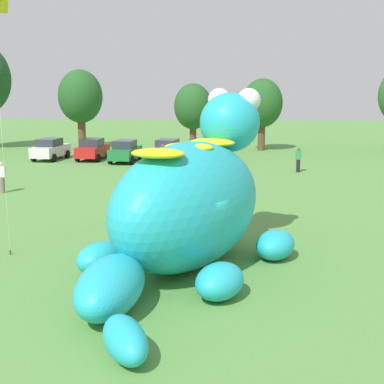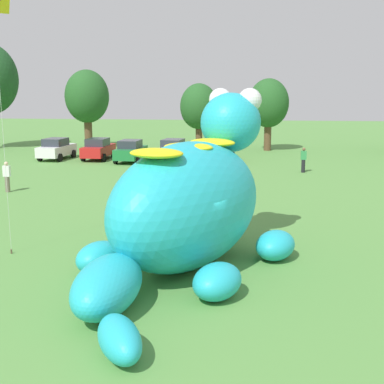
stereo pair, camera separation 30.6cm
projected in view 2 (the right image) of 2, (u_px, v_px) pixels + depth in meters
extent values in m
plane|color=#568E42|center=(187.00, 271.00, 16.32)|extent=(160.00, 160.00, 0.00)
ellipsoid|color=#23B2C6|center=(188.00, 205.00, 16.52)|extent=(6.09, 7.98, 4.02)
ellipsoid|color=#23B2C6|center=(231.00, 123.00, 18.63)|extent=(2.87, 2.98, 2.12)
sphere|color=white|center=(220.00, 100.00, 19.03)|extent=(0.85, 0.85, 0.85)
sphere|color=white|center=(250.00, 100.00, 18.46)|extent=(0.85, 0.85, 0.85)
ellipsoid|color=yellow|center=(212.00, 143.00, 17.52)|extent=(1.99, 1.82, 0.27)
ellipsoid|color=yellow|center=(188.00, 147.00, 16.15)|extent=(1.99, 1.82, 0.27)
ellipsoid|color=yellow|center=(156.00, 153.00, 14.63)|extent=(1.99, 1.82, 0.27)
ellipsoid|color=#23B2C6|center=(163.00, 228.00, 19.58)|extent=(1.81, 2.07, 0.98)
ellipsoid|color=#23B2C6|center=(275.00, 245.00, 17.40)|extent=(1.81, 2.07, 0.98)
ellipsoid|color=#23B2C6|center=(100.00, 257.00, 16.14)|extent=(1.81, 2.07, 0.98)
ellipsoid|color=#23B2C6|center=(217.00, 281.00, 14.14)|extent=(1.81, 2.07, 0.98)
ellipsoid|color=#23B2C6|center=(108.00, 285.00, 13.27)|extent=(1.78, 3.30, 1.41)
ellipsoid|color=#23B2C6|center=(119.00, 339.00, 11.02)|extent=(1.64, 2.03, 0.86)
cube|color=white|center=(57.00, 150.00, 42.10)|extent=(2.04, 4.23, 0.80)
cube|color=#2D333D|center=(55.00, 142.00, 41.82)|extent=(1.66, 2.09, 0.60)
cylinder|color=black|center=(54.00, 153.00, 43.57)|extent=(0.29, 0.66, 0.64)
cylinder|color=black|center=(73.00, 154.00, 43.24)|extent=(0.29, 0.66, 0.64)
cylinder|color=black|center=(40.00, 157.00, 41.13)|extent=(0.29, 0.66, 0.64)
cylinder|color=black|center=(60.00, 158.00, 40.79)|extent=(0.29, 0.66, 0.64)
cube|color=red|center=(98.00, 151.00, 42.03)|extent=(1.83, 4.15, 0.80)
cube|color=#2D333D|center=(98.00, 142.00, 41.75)|extent=(1.56, 2.02, 0.60)
cylinder|color=black|center=(94.00, 153.00, 43.47)|extent=(0.26, 0.65, 0.64)
cylinder|color=black|center=(113.00, 154.00, 43.22)|extent=(0.26, 0.65, 0.64)
cylinder|color=black|center=(83.00, 157.00, 41.00)|extent=(0.26, 0.65, 0.64)
cylinder|color=black|center=(104.00, 158.00, 40.75)|extent=(0.26, 0.65, 0.64)
cube|color=#1E7238|center=(131.00, 153.00, 40.63)|extent=(1.90, 4.18, 0.80)
cube|color=#2D333D|center=(130.00, 144.00, 40.35)|extent=(1.59, 2.04, 0.60)
cylinder|color=black|center=(125.00, 155.00, 42.08)|extent=(0.27, 0.65, 0.64)
cylinder|color=black|center=(146.00, 156.00, 41.80)|extent=(0.27, 0.65, 0.64)
cylinder|color=black|center=(116.00, 160.00, 39.62)|extent=(0.27, 0.65, 0.64)
cylinder|color=black|center=(137.00, 160.00, 39.34)|extent=(0.27, 0.65, 0.64)
cube|color=#B7BABF|center=(173.00, 152.00, 41.35)|extent=(2.20, 4.28, 0.80)
cube|color=#2D333D|center=(173.00, 143.00, 41.07)|extent=(1.73, 2.14, 0.60)
cylinder|color=black|center=(168.00, 154.00, 42.83)|extent=(0.32, 0.67, 0.64)
cylinder|color=black|center=(188.00, 155.00, 42.43)|extent=(0.32, 0.67, 0.64)
cylinder|color=black|center=(158.00, 158.00, 40.42)|extent=(0.32, 0.67, 0.64)
cylinder|color=black|center=(179.00, 159.00, 40.01)|extent=(0.32, 0.67, 0.64)
cube|color=orange|center=(221.00, 152.00, 41.29)|extent=(1.89, 4.18, 0.80)
cube|color=#2D333D|center=(221.00, 143.00, 41.01)|extent=(1.59, 2.04, 0.60)
cylinder|color=black|center=(212.00, 154.00, 42.74)|extent=(0.27, 0.65, 0.64)
cylinder|color=black|center=(233.00, 155.00, 42.46)|extent=(0.27, 0.65, 0.64)
cylinder|color=black|center=(208.00, 158.00, 40.28)|extent=(0.27, 0.65, 0.64)
cylinder|color=black|center=(230.00, 159.00, 40.00)|extent=(0.27, 0.65, 0.64)
cylinder|color=brown|center=(88.00, 134.00, 50.22)|extent=(0.75, 0.75, 2.62)
ellipsoid|color=#235623|center=(87.00, 96.00, 49.51)|extent=(4.19, 4.19, 5.03)
cylinder|color=brown|center=(199.00, 139.00, 47.84)|extent=(0.62, 0.62, 2.16)
ellipsoid|color=#235623|center=(199.00, 106.00, 47.26)|extent=(3.45, 3.45, 4.15)
cylinder|color=brown|center=(268.00, 138.00, 48.03)|extent=(0.66, 0.66, 2.32)
ellipsoid|color=#235623|center=(269.00, 103.00, 47.40)|extent=(3.70, 3.70, 4.44)
cylinder|color=black|center=(303.00, 166.00, 35.52)|extent=(0.26, 0.26, 0.88)
cube|color=#338C4C|center=(304.00, 155.00, 35.37)|extent=(0.38, 0.22, 0.60)
sphere|color=brown|center=(304.00, 149.00, 35.29)|extent=(0.22, 0.22, 0.22)
cylinder|color=black|center=(168.00, 162.00, 37.65)|extent=(0.26, 0.26, 0.88)
cube|color=gold|center=(168.00, 152.00, 37.51)|extent=(0.38, 0.22, 0.60)
sphere|color=brown|center=(168.00, 146.00, 37.42)|extent=(0.22, 0.22, 0.22)
cylinder|color=#726656|center=(8.00, 184.00, 28.77)|extent=(0.26, 0.26, 0.88)
cube|color=white|center=(7.00, 171.00, 28.63)|extent=(0.38, 0.22, 0.60)
sphere|color=beige|center=(6.00, 164.00, 28.54)|extent=(0.22, 0.22, 0.22)
cylinder|color=brown|center=(11.00, 251.00, 18.08)|extent=(0.06, 0.06, 0.15)
cylinder|color=silver|center=(2.00, 125.00, 17.23)|extent=(0.01, 0.01, 8.63)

